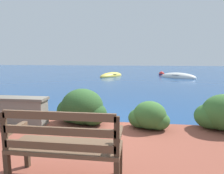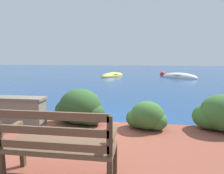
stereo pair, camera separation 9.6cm
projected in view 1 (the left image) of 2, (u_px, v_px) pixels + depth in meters
The scene contains 10 objects.
ground_plane at pixel (92, 130), 4.84m from camera, with size 80.00×80.00×0.00m.
park_bench at pixel (64, 144), 2.38m from camera, with size 1.37×0.48×0.93m.
stone_wall at pixel (14, 111), 4.52m from camera, with size 1.53×0.39×0.63m.
hedge_clump_left at pixel (34, 113), 4.72m from camera, with size 0.72×0.52×0.49m.
hedge_clump_centre at pixel (82, 109), 4.56m from camera, with size 1.20×0.86×0.81m.
hedge_clump_right at pixel (149, 117), 4.25m from camera, with size 0.88×0.63×0.60m.
hedge_clump_far_right at pixel (223, 115), 4.17m from camera, with size 1.12×0.80×0.76m.
rowboat_nearest at pixel (178, 77), 17.26m from camera, with size 3.23×2.78×0.79m.
rowboat_mid at pixel (111, 76), 18.52m from camera, with size 2.31×3.17×0.69m.
mooring_buoy at pixel (162, 74), 19.94m from camera, with size 0.61×0.61×0.55m.
Camera 1 is at (1.07, -4.54, 1.73)m, focal length 32.00 mm.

